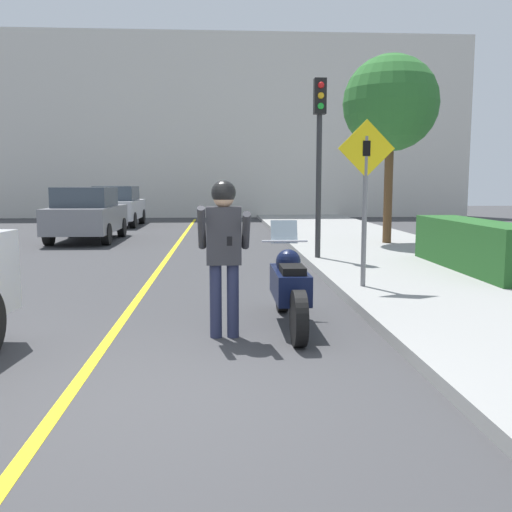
{
  "coord_description": "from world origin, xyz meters",
  "views": [
    {
      "loc": [
        0.72,
        -4.71,
        1.8
      ],
      "look_at": [
        1.15,
        2.49,
        0.88
      ],
      "focal_mm": 40.0,
      "sensor_mm": 36.0,
      "label": 1
    }
  ],
  "objects_px": {
    "crossing_sign": "(365,187)",
    "parked_car_grey": "(87,214)",
    "motorcycle": "(290,287)",
    "street_tree": "(391,104)",
    "traffic_light": "(319,135)",
    "person_biker": "(224,241)",
    "parked_car_silver": "(118,206)"
  },
  "relations": [
    {
      "from": "crossing_sign",
      "to": "traffic_light",
      "type": "xyz_separation_m",
      "value": [
        -0.13,
        3.61,
        1.11
      ]
    },
    {
      "from": "traffic_light",
      "to": "parked_car_grey",
      "type": "relative_size",
      "value": 0.93
    },
    {
      "from": "crossing_sign",
      "to": "parked_car_grey",
      "type": "bearing_deg",
      "value": 125.48
    },
    {
      "from": "parked_car_grey",
      "to": "street_tree",
      "type": "bearing_deg",
      "value": -15.14
    },
    {
      "from": "motorcycle",
      "to": "parked_car_silver",
      "type": "relative_size",
      "value": 0.56
    },
    {
      "from": "street_tree",
      "to": "person_biker",
      "type": "bearing_deg",
      "value": -116.76
    },
    {
      "from": "crossing_sign",
      "to": "street_tree",
      "type": "height_order",
      "value": "street_tree"
    },
    {
      "from": "crossing_sign",
      "to": "parked_car_grey",
      "type": "relative_size",
      "value": 0.63
    },
    {
      "from": "parked_car_silver",
      "to": "person_biker",
      "type": "bearing_deg",
      "value": -76.17
    },
    {
      "from": "motorcycle",
      "to": "street_tree",
      "type": "relative_size",
      "value": 0.46
    },
    {
      "from": "crossing_sign",
      "to": "street_tree",
      "type": "bearing_deg",
      "value": 70.65
    },
    {
      "from": "traffic_light",
      "to": "street_tree",
      "type": "xyz_separation_m",
      "value": [
        2.48,
        3.08,
        1.09
      ]
    },
    {
      "from": "motorcycle",
      "to": "parked_car_grey",
      "type": "height_order",
      "value": "parked_car_grey"
    },
    {
      "from": "motorcycle",
      "to": "crossing_sign",
      "type": "xyz_separation_m",
      "value": [
        1.44,
        1.98,
        1.23
      ]
    },
    {
      "from": "motorcycle",
      "to": "traffic_light",
      "type": "bearing_deg",
      "value": 76.81
    },
    {
      "from": "traffic_light",
      "to": "parked_car_silver",
      "type": "distance_m",
      "value": 13.65
    },
    {
      "from": "parked_car_grey",
      "to": "parked_car_silver",
      "type": "relative_size",
      "value": 1.0
    },
    {
      "from": "person_biker",
      "to": "motorcycle",
      "type": "bearing_deg",
      "value": 29.63
    },
    {
      "from": "parked_car_silver",
      "to": "parked_car_grey",
      "type": "bearing_deg",
      "value": -88.28
    },
    {
      "from": "street_tree",
      "to": "parked_car_silver",
      "type": "bearing_deg",
      "value": 135.88
    },
    {
      "from": "motorcycle",
      "to": "parked_car_grey",
      "type": "relative_size",
      "value": 0.56
    },
    {
      "from": "crossing_sign",
      "to": "street_tree",
      "type": "distance_m",
      "value": 7.43
    },
    {
      "from": "person_biker",
      "to": "street_tree",
      "type": "xyz_separation_m",
      "value": [
        4.61,
        9.14,
        2.8
      ]
    },
    {
      "from": "parked_car_silver",
      "to": "crossing_sign",
      "type": "bearing_deg",
      "value": -66.65
    },
    {
      "from": "crossing_sign",
      "to": "parked_car_silver",
      "type": "bearing_deg",
      "value": 113.35
    },
    {
      "from": "person_biker",
      "to": "crossing_sign",
      "type": "xyz_separation_m",
      "value": [
        2.26,
        2.45,
        0.6
      ]
    },
    {
      "from": "person_biker",
      "to": "traffic_light",
      "type": "distance_m",
      "value": 6.65
    },
    {
      "from": "person_biker",
      "to": "crossing_sign",
      "type": "relative_size",
      "value": 0.69
    },
    {
      "from": "person_biker",
      "to": "traffic_light",
      "type": "relative_size",
      "value": 0.47
    },
    {
      "from": "motorcycle",
      "to": "crossing_sign",
      "type": "distance_m",
      "value": 2.74
    },
    {
      "from": "traffic_light",
      "to": "parked_car_silver",
      "type": "xyz_separation_m",
      "value": [
        -6.53,
        11.82,
        -1.99
      ]
    },
    {
      "from": "crossing_sign",
      "to": "parked_car_silver",
      "type": "height_order",
      "value": "crossing_sign"
    }
  ]
}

